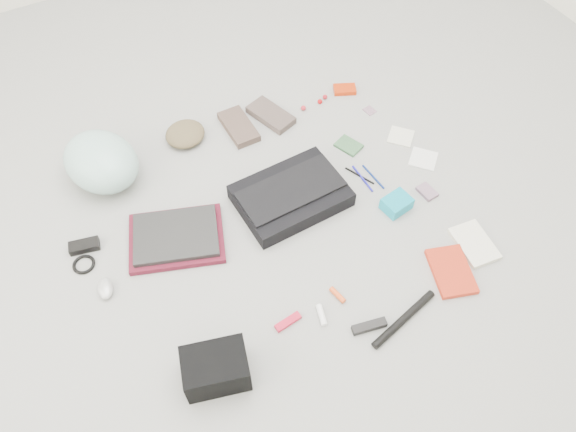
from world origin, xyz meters
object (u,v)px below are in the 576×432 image
laptop (176,235)px  accordion_wallet (397,204)px  bike_helmet (101,162)px  book_red (451,271)px  camera_bag (216,369)px  messenger_bag (291,196)px

laptop → accordion_wallet: 0.89m
bike_helmet → book_red: 1.47m
laptop → book_red: (0.85, -0.63, -0.03)m
bike_helmet → accordion_wallet: (0.99, -0.72, -0.08)m
book_red → camera_bag: bearing=-165.2°
camera_bag → accordion_wallet: 0.98m
laptop → book_red: bearing=-17.0°
messenger_bag → camera_bag: size_ratio=2.03×
book_red → accordion_wallet: size_ratio=1.91×
book_red → laptop: bearing=161.7°
messenger_bag → bike_helmet: bearing=140.4°
laptop → book_red: 1.07m
messenger_bag → laptop: bearing=172.8°
laptop → bike_helmet: bearing=127.3°
bike_helmet → camera_bag: 1.02m
messenger_bag → bike_helmet: 0.80m
camera_bag → bike_helmet: bearing=108.7°
laptop → camera_bag: (-0.09, -0.58, 0.03)m
camera_bag → book_red: size_ratio=1.00×
book_red → messenger_bag: bearing=140.1°
laptop → accordion_wallet: accordion_wallet is taller
camera_bag → laptop: bearing=97.1°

